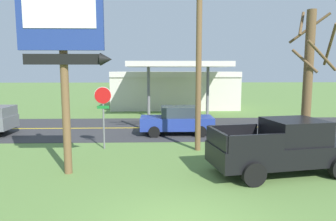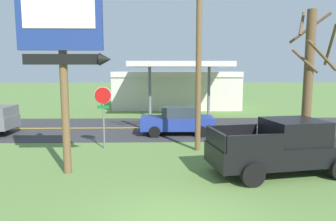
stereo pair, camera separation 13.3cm
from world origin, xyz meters
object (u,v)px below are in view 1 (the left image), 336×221
motel_sign (64,41)px  bare_tree (308,79)px  utility_pole (199,54)px  gas_station (174,88)px  pickup_black_parked_on_lawn (284,147)px  car_blue_far_lane (177,120)px  stop_sign (103,107)px

motel_sign → bare_tree: motel_sign is taller
utility_pole → gas_station: (-0.20, 16.45, -2.49)m
gas_station → pickup_black_parked_on_lawn: gas_station is taller
utility_pole → bare_tree: utility_pole is taller
motel_sign → car_blue_far_lane: (4.33, 6.83, -3.87)m
motel_sign → gas_station: bearing=76.1°
bare_tree → gas_station: bare_tree is taller
bare_tree → car_blue_far_lane: bare_tree is taller
motel_sign → pickup_black_parked_on_lawn: (7.75, -0.09, -3.74)m
stop_sign → car_blue_far_lane: stop_sign is taller
bare_tree → car_blue_far_lane: size_ratio=1.50×
car_blue_far_lane → utility_pole: bearing=-78.6°
bare_tree → gas_station: size_ratio=0.52×
utility_pole → motel_sign: bearing=-147.5°
bare_tree → car_blue_far_lane: 7.40m
stop_sign → pickup_black_parked_on_lawn: bearing=-27.6°
utility_pole → pickup_black_parked_on_lawn: (2.69, -3.32, -3.47)m
bare_tree → gas_station: 17.89m
bare_tree → stop_sign: bearing=173.3°
utility_pole → bare_tree: size_ratio=1.30×
stop_sign → bare_tree: bare_tree is taller
motel_sign → utility_pole: (5.05, 3.22, -0.28)m
motel_sign → gas_station: motel_sign is taller
car_blue_far_lane → bare_tree: bearing=-38.0°
motel_sign → gas_station: (4.86, 19.67, -2.76)m
utility_pole → gas_station: utility_pole is taller
stop_sign → pickup_black_parked_on_lawn: size_ratio=0.54×
motel_sign → stop_sign: 4.55m
stop_sign → pickup_black_parked_on_lawn: (7.12, -3.72, -1.06)m
motel_sign → utility_pole: utility_pole is taller
gas_station → car_blue_far_lane: 12.90m
utility_pole → bare_tree: 4.93m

